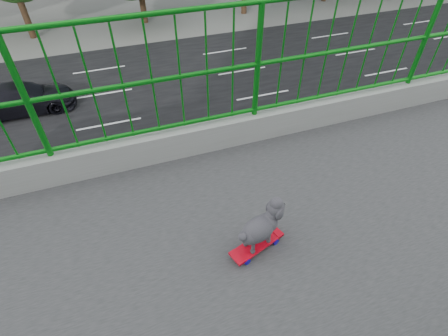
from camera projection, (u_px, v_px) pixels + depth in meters
road at (109, 124)px, 16.04m from camera, size 18.00×90.00×0.02m
railing at (51, 299)px, 2.14m from camera, size 3.00×24.00×1.42m
skateboard at (257, 245)px, 2.64m from camera, size 0.27×0.48×0.06m
poodle at (261, 226)px, 2.50m from camera, size 0.26×0.43×0.37m
car_3 at (21, 98)px, 16.44m from camera, size 1.99×4.90×1.42m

